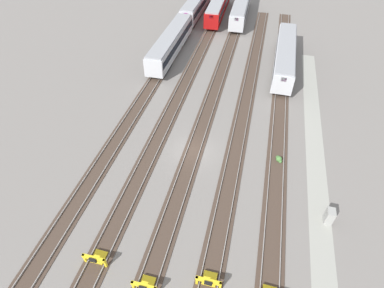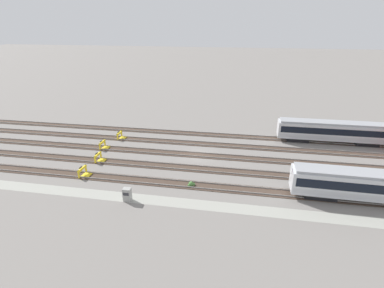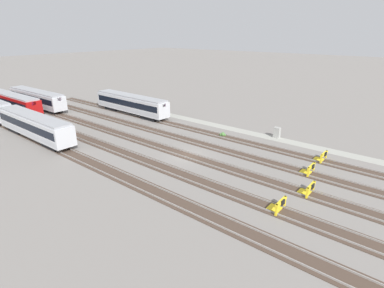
# 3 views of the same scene
# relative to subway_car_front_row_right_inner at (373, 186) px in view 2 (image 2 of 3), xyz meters

# --- Properties ---
(ground_plane) EXTENTS (400.00, 400.00, 0.00)m
(ground_plane) POSITION_rel_subway_car_front_row_right_inner_xyz_m (-21.83, 9.21, -2.04)
(ground_plane) COLOR gray
(service_walkway) EXTENTS (54.00, 2.00, 0.01)m
(service_walkway) POSITION_rel_subway_car_front_row_right_inner_xyz_m (-21.83, -4.15, -2.04)
(service_walkway) COLOR #9E9E93
(service_walkway) RESTS_ON ground
(rail_track_nearest) EXTENTS (90.00, 2.23, 0.21)m
(rail_track_nearest) POSITION_rel_subway_car_front_row_right_inner_xyz_m (-21.83, -0.00, -2.00)
(rail_track_nearest) COLOR #47382D
(rail_track_nearest) RESTS_ON ground
(rail_track_near_inner) EXTENTS (90.00, 2.23, 0.21)m
(rail_track_near_inner) POSITION_rel_subway_car_front_row_right_inner_xyz_m (-21.83, 4.60, -2.00)
(rail_track_near_inner) COLOR #47382D
(rail_track_near_inner) RESTS_ON ground
(rail_track_middle) EXTENTS (90.00, 2.24, 0.21)m
(rail_track_middle) POSITION_rel_subway_car_front_row_right_inner_xyz_m (-21.83, 9.21, -2.00)
(rail_track_middle) COLOR #47382D
(rail_track_middle) RESTS_ON ground
(rail_track_far_inner) EXTENTS (90.00, 2.23, 0.21)m
(rail_track_far_inner) POSITION_rel_subway_car_front_row_right_inner_xyz_m (-21.83, 13.82, -2.00)
(rail_track_far_inner) COLOR #47382D
(rail_track_far_inner) RESTS_ON ground
(rail_track_farthest) EXTENTS (90.00, 2.23, 0.21)m
(rail_track_farthest) POSITION_rel_subway_car_front_row_right_inner_xyz_m (-21.83, 18.42, -2.00)
(rail_track_farthest) COLOR #47382D
(rail_track_farthest) RESTS_ON ground
(subway_car_front_row_right_inner) EXTENTS (18.04, 3.12, 3.70)m
(subway_car_front_row_right_inner) POSITION_rel_subway_car_front_row_right_inner_xyz_m (0.00, 0.00, 0.00)
(subway_car_front_row_right_inner) COLOR silver
(subway_car_front_row_right_inner) RESTS_ON ground
(subway_car_front_row_rightmost) EXTENTS (18.01, 2.90, 3.70)m
(subway_car_front_row_rightmost) POSITION_rel_subway_car_front_row_right_inner_xyz_m (-0.00, 18.38, 0.00)
(subway_car_front_row_rightmost) COLOR silver
(subway_car_front_row_rightmost) RESTS_ON ground
(bumper_stop_nearest_track) EXTENTS (1.36, 2.01, 1.22)m
(bumper_stop_nearest_track) POSITION_rel_subway_car_front_row_right_inner_xyz_m (-35.70, -0.01, -1.53)
(bumper_stop_nearest_track) COLOR yellow
(bumper_stop_nearest_track) RESTS_ON ground
(bumper_stop_near_inner_track) EXTENTS (1.34, 2.00, 1.22)m
(bumper_stop_near_inner_track) POSITION_rel_subway_car_front_row_right_inner_xyz_m (-35.73, 4.60, -1.53)
(bumper_stop_near_inner_track) COLOR yellow
(bumper_stop_near_inner_track) RESTS_ON ground
(bumper_stop_middle_track) EXTENTS (1.34, 2.00, 1.22)m
(bumper_stop_middle_track) POSITION_rel_subway_car_front_row_right_inner_xyz_m (-37.23, 9.21, -1.53)
(bumper_stop_middle_track) COLOR yellow
(bumper_stop_middle_track) RESTS_ON ground
(bumper_stop_far_inner_track) EXTENTS (1.34, 2.00, 1.22)m
(bumper_stop_far_inner_track) POSITION_rel_subway_car_front_row_right_inner_xyz_m (-36.19, 13.82, -1.53)
(bumper_stop_far_inner_track) COLOR yellow
(bumper_stop_far_inner_track) RESTS_ON ground
(electrical_cabinet) EXTENTS (0.90, 0.73, 1.60)m
(electrical_cabinet) POSITION_rel_subway_car_front_row_right_inner_xyz_m (-27.71, -4.74, -1.24)
(electrical_cabinet) COLOR #9E9E99
(electrical_cabinet) RESTS_ON ground
(weed_clump) EXTENTS (0.92, 0.70, 0.64)m
(weed_clump) POSITION_rel_subway_car_front_row_right_inner_xyz_m (-20.99, -0.19, -1.80)
(weed_clump) COLOR #4C7F3D
(weed_clump) RESTS_ON ground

